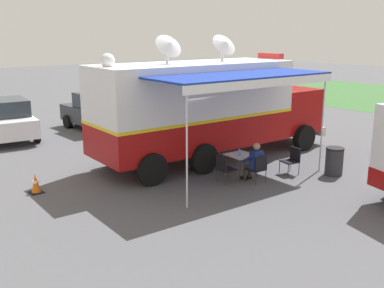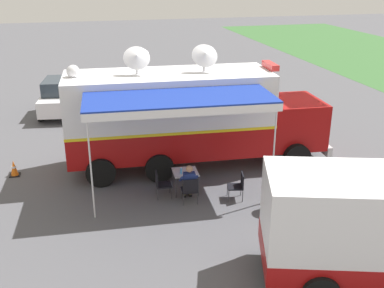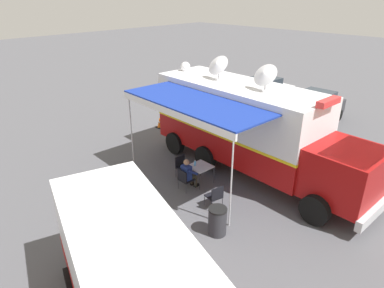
{
  "view_description": "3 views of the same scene",
  "coord_description": "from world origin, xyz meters",
  "px_view_note": "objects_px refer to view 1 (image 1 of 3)",
  "views": [
    {
      "loc": [
        11.8,
        -9.85,
        4.49
      ],
      "look_at": [
        1.09,
        -0.98,
        1.02
      ],
      "focal_mm": 41.92,
      "sensor_mm": 36.0,
      "label": 1
    },
    {
      "loc": [
        15.48,
        -2.94,
        6.95
      ],
      "look_at": [
        1.11,
        0.57,
        1.23
      ],
      "focal_mm": 43.09,
      "sensor_mm": 36.0,
      "label": 2
    },
    {
      "loc": [
        10.57,
        7.97,
        6.85
      ],
      "look_at": [
        1.99,
        -0.62,
        1.36
      ],
      "focal_mm": 31.94,
      "sensor_mm": 36.0,
      "label": 3
    }
  ],
  "objects_px": {
    "seated_responder": "(254,161)",
    "car_far_corner": "(97,112)",
    "folding_chair_spare_by_truck": "(292,158)",
    "folding_table": "(240,156)",
    "car_behind_truck": "(7,119)",
    "trash_bin": "(334,161)",
    "folding_chair_beside_table": "(224,167)",
    "water_bottle": "(240,153)",
    "command_truck": "(211,106)",
    "folding_chair_at_table": "(258,167)",
    "traffic_cone": "(36,184)"
  },
  "relations": [
    {
      "from": "seated_responder",
      "to": "car_far_corner",
      "type": "xyz_separation_m",
      "value": [
        -9.88,
        -0.07,
        0.23
      ]
    },
    {
      "from": "folding_chair_spare_by_truck",
      "to": "seated_responder",
      "type": "height_order",
      "value": "seated_responder"
    },
    {
      "from": "folding_table",
      "to": "car_behind_truck",
      "type": "height_order",
      "value": "car_behind_truck"
    },
    {
      "from": "folding_table",
      "to": "car_far_corner",
      "type": "bearing_deg",
      "value": -179.4
    },
    {
      "from": "trash_bin",
      "to": "car_far_corner",
      "type": "distance_m",
      "value": 11.39
    },
    {
      "from": "folding_chair_beside_table",
      "to": "trash_bin",
      "type": "height_order",
      "value": "trash_bin"
    },
    {
      "from": "water_bottle",
      "to": "trash_bin",
      "type": "distance_m",
      "value": 3.15
    },
    {
      "from": "command_truck",
      "to": "folding_table",
      "type": "distance_m",
      "value": 2.59
    },
    {
      "from": "folding_table",
      "to": "folding_chair_spare_by_truck",
      "type": "distance_m",
      "value": 1.76
    },
    {
      "from": "folding_table",
      "to": "car_far_corner",
      "type": "relative_size",
      "value": 0.2
    },
    {
      "from": "command_truck",
      "to": "folding_chair_at_table",
      "type": "xyz_separation_m",
      "value": [
        2.96,
        -0.71,
        -1.43
      ]
    },
    {
      "from": "command_truck",
      "to": "folding_chair_beside_table",
      "type": "height_order",
      "value": "command_truck"
    },
    {
      "from": "trash_bin",
      "to": "car_behind_truck",
      "type": "bearing_deg",
      "value": -151.33
    },
    {
      "from": "folding_chair_at_table",
      "to": "seated_responder",
      "type": "xyz_separation_m",
      "value": [
        -0.19,
        0.01,
        0.14
      ]
    },
    {
      "from": "traffic_cone",
      "to": "car_far_corner",
      "type": "bearing_deg",
      "value": 140.12
    },
    {
      "from": "folding_chair_at_table",
      "to": "car_far_corner",
      "type": "height_order",
      "value": "car_far_corner"
    },
    {
      "from": "seated_responder",
      "to": "car_far_corner",
      "type": "bearing_deg",
      "value": -179.59
    },
    {
      "from": "traffic_cone",
      "to": "folding_chair_beside_table",
      "type": "bearing_deg",
      "value": 59.17
    },
    {
      "from": "folding_chair_at_table",
      "to": "folding_chair_spare_by_truck",
      "type": "distance_m",
      "value": 1.57
    },
    {
      "from": "command_truck",
      "to": "water_bottle",
      "type": "distance_m",
      "value": 2.67
    },
    {
      "from": "folding_table",
      "to": "folding_chair_at_table",
      "type": "bearing_deg",
      "value": -2.69
    },
    {
      "from": "command_truck",
      "to": "folding_chair_beside_table",
      "type": "bearing_deg",
      "value": -33.29
    },
    {
      "from": "command_truck",
      "to": "water_bottle",
      "type": "bearing_deg",
      "value": -20.23
    },
    {
      "from": "folding_chair_beside_table",
      "to": "trash_bin",
      "type": "relative_size",
      "value": 0.96
    },
    {
      "from": "car_behind_truck",
      "to": "car_far_corner",
      "type": "distance_m",
      "value": 4.0
    },
    {
      "from": "folding_chair_at_table",
      "to": "car_behind_truck",
      "type": "height_order",
      "value": "car_behind_truck"
    },
    {
      "from": "folding_chair_beside_table",
      "to": "seated_responder",
      "type": "bearing_deg",
      "value": 61.46
    },
    {
      "from": "trash_bin",
      "to": "car_behind_truck",
      "type": "xyz_separation_m",
      "value": [
        -11.85,
        -6.48,
        0.42
      ]
    },
    {
      "from": "folding_chair_at_table",
      "to": "folding_chair_beside_table",
      "type": "xyz_separation_m",
      "value": [
        -0.64,
        -0.81,
        0.0
      ]
    },
    {
      "from": "command_truck",
      "to": "folding_chair_beside_table",
      "type": "xyz_separation_m",
      "value": [
        2.32,
        -1.52,
        -1.43
      ]
    },
    {
      "from": "car_behind_truck",
      "to": "command_truck",
      "type": "bearing_deg",
      "value": 30.8
    },
    {
      "from": "folding_chair_spare_by_truck",
      "to": "car_far_corner",
      "type": "height_order",
      "value": "car_far_corner"
    },
    {
      "from": "folding_chair_spare_by_truck",
      "to": "water_bottle",
      "type": "bearing_deg",
      "value": -113.52
    },
    {
      "from": "command_truck",
      "to": "folding_chair_spare_by_truck",
      "type": "xyz_separation_m",
      "value": [
        3.01,
        0.85,
        -1.43
      ]
    },
    {
      "from": "water_bottle",
      "to": "seated_responder",
      "type": "bearing_deg",
      "value": 15.64
    },
    {
      "from": "folding_chair_beside_table",
      "to": "traffic_cone",
      "type": "distance_m",
      "value": 5.55
    },
    {
      "from": "trash_bin",
      "to": "car_behind_truck",
      "type": "relative_size",
      "value": 0.21
    },
    {
      "from": "folding_chair_spare_by_truck",
      "to": "traffic_cone",
      "type": "bearing_deg",
      "value": -116.34
    },
    {
      "from": "folding_table",
      "to": "folding_chair_at_table",
      "type": "xyz_separation_m",
      "value": [
        0.8,
        -0.04,
        -0.16
      ]
    },
    {
      "from": "car_behind_truck",
      "to": "folding_chair_at_table",
      "type": "bearing_deg",
      "value": 20.19
    },
    {
      "from": "folding_chair_beside_table",
      "to": "car_behind_truck",
      "type": "height_order",
      "value": "car_behind_truck"
    },
    {
      "from": "folding_chair_at_table",
      "to": "folding_chair_beside_table",
      "type": "relative_size",
      "value": 1.0
    },
    {
      "from": "seated_responder",
      "to": "water_bottle",
      "type": "bearing_deg",
      "value": -164.36
    },
    {
      "from": "command_truck",
      "to": "seated_responder",
      "type": "relative_size",
      "value": 7.68
    },
    {
      "from": "water_bottle",
      "to": "folding_chair_at_table",
      "type": "distance_m",
      "value": 0.76
    },
    {
      "from": "seated_responder",
      "to": "trash_bin",
      "type": "relative_size",
      "value": 1.37
    },
    {
      "from": "folding_table",
      "to": "seated_responder",
      "type": "height_order",
      "value": "seated_responder"
    },
    {
      "from": "water_bottle",
      "to": "folding_chair_at_table",
      "type": "xyz_separation_m",
      "value": [
        0.68,
        0.13,
        -0.32
      ]
    },
    {
      "from": "folding_table",
      "to": "car_behind_truck",
      "type": "bearing_deg",
      "value": -158.16
    },
    {
      "from": "command_truck",
      "to": "car_behind_truck",
      "type": "bearing_deg",
      "value": -149.2
    }
  ]
}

